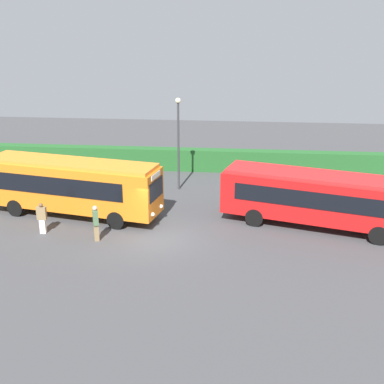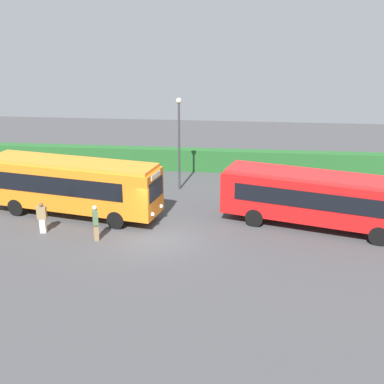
# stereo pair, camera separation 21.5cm
# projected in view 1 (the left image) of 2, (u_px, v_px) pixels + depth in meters

# --- Properties ---
(ground_plane) EXTENTS (64.00, 64.00, 0.00)m
(ground_plane) POSITION_uv_depth(u_px,v_px,m) (159.00, 238.00, 26.03)
(ground_plane) COLOR #424244
(bus_orange) EXTENTS (10.57, 4.32, 3.29)m
(bus_orange) POSITION_uv_depth(u_px,v_px,m) (72.00, 185.00, 28.40)
(bus_orange) COLOR orange
(bus_orange) RESTS_ON ground_plane
(bus_red) EXTENTS (10.71, 5.26, 3.02)m
(bus_red) POSITION_uv_depth(u_px,v_px,m) (319.00, 197.00, 26.83)
(bus_red) COLOR red
(bus_red) RESTS_ON ground_plane
(person_left) EXTENTS (0.51, 0.30, 1.70)m
(person_left) POSITION_uv_depth(u_px,v_px,m) (42.00, 218.00, 26.34)
(person_left) COLOR silver
(person_left) RESTS_ON ground_plane
(person_center) EXTENTS (0.46, 0.47, 1.84)m
(person_center) POSITION_uv_depth(u_px,v_px,m) (85.00, 181.00, 31.97)
(person_center) COLOR #334C8C
(person_center) RESTS_ON ground_plane
(person_right) EXTENTS (0.39, 0.47, 1.92)m
(person_right) POSITION_uv_depth(u_px,v_px,m) (96.00, 222.00, 25.39)
(person_right) COLOR olive
(person_right) RESTS_ON ground_plane
(person_far) EXTENTS (0.50, 0.47, 1.67)m
(person_far) POSITION_uv_depth(u_px,v_px,m) (325.00, 188.00, 31.02)
(person_far) COLOR black
(person_far) RESTS_ON ground_plane
(hedge_row) EXTENTS (44.00, 1.02, 1.62)m
(hedge_row) POSITION_uv_depth(u_px,v_px,m) (186.00, 159.00, 37.53)
(hedge_row) COLOR #235C27
(hedge_row) RESTS_ON ground_plane
(traffic_cone) EXTENTS (0.36, 0.36, 0.60)m
(traffic_cone) POSITION_uv_depth(u_px,v_px,m) (1.00, 168.00, 37.08)
(traffic_cone) COLOR orange
(traffic_cone) RESTS_ON ground_plane
(lamppost) EXTENTS (0.36, 0.36, 6.11)m
(lamppost) POSITION_uv_depth(u_px,v_px,m) (178.00, 134.00, 32.25)
(lamppost) COLOR #38383D
(lamppost) RESTS_ON ground_plane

